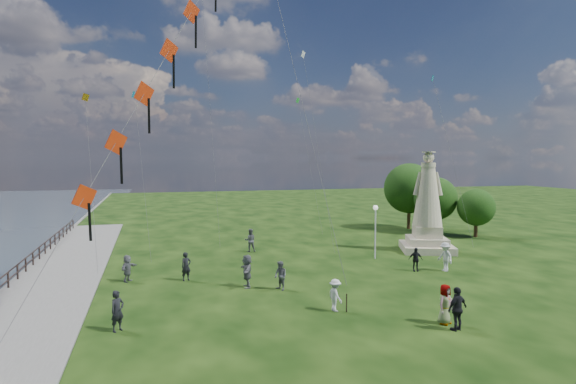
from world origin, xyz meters
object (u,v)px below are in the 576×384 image
object	(u,v)px
person_8	(445,257)
lamppost	(375,220)
person_5	(127,268)
statue	(427,214)
person_4	(445,304)
person_0	(117,311)
person_11	(247,271)
person_6	(186,266)
person_7	(250,240)
person_3	(457,309)
person_1	(281,276)
person_2	(335,295)
person_9	(416,259)

from	to	relation	value
person_8	lamppost	bearing A→B (deg)	-158.33
person_5	person_8	size ratio (longest dim) A/B	0.85
statue	person_4	size ratio (longest dim) A/B	4.43
person_0	person_11	size ratio (longest dim) A/B	0.93
person_6	person_7	size ratio (longest dim) A/B	0.94
person_5	person_8	xyz separation A→B (m)	(19.93, -2.94, 0.14)
statue	person_3	xyz separation A→B (m)	(-8.58, -16.02, -2.05)
person_5	person_6	distance (m)	3.49
person_7	person_1	bearing A→B (deg)	93.70
person_0	person_2	bearing A→B (deg)	-40.97
person_6	person_11	world-z (taller)	person_11
person_0	person_7	bearing A→B (deg)	19.41
person_4	person_5	bearing A→B (deg)	112.00
person_5	person_7	bearing A→B (deg)	-22.73
person_3	person_5	size ratio (longest dim) A/B	1.17
person_1	person_9	size ratio (longest dim) A/B	1.05
person_1	person_3	bearing A→B (deg)	12.32
statue	person_7	distance (m)	14.26
person_3	lamppost	bearing A→B (deg)	-119.09
lamppost	person_11	world-z (taller)	lamppost
person_1	person_9	bearing A→B (deg)	79.19
person_11	lamppost	bearing A→B (deg)	121.41
person_11	person_8	bearing A→B (deg)	96.83
person_3	person_6	world-z (taller)	person_3
person_6	person_9	distance (m)	14.75
person_6	person_9	xyz separation A→B (m)	(14.65, -1.66, -0.08)
person_11	person_9	bearing A→B (deg)	99.73
person_0	person_2	xyz separation A→B (m)	(9.98, -0.03, -0.10)
person_3	person_5	world-z (taller)	person_3
person_0	person_4	world-z (taller)	person_4
person_5	person_8	world-z (taller)	person_8
person_2	person_11	distance (m)	6.33
person_1	person_7	size ratio (longest dim) A/B	0.89
lamppost	person_8	size ratio (longest dim) A/B	2.09
lamppost	person_4	distance (m)	14.16
lamppost	person_5	bearing A→B (deg)	-173.70
lamppost	person_7	xyz separation A→B (m)	(-8.33, 5.14, -1.95)
person_1	person_5	distance (m)	9.42
person_0	person_5	size ratio (longest dim) A/B	1.09
lamppost	person_8	bearing A→B (deg)	-61.35
person_7	person_3	bearing A→B (deg)	111.11
person_2	person_9	bearing A→B (deg)	-61.61
person_3	person_4	distance (m)	0.87
person_1	person_5	bearing A→B (deg)	-139.65
statue	person_6	size ratio (longest dim) A/B	4.59
statue	person_6	world-z (taller)	statue
person_2	person_6	distance (m)	10.27
person_7	person_9	size ratio (longest dim) A/B	1.17
person_7	person_2	bearing A→B (deg)	100.27
person_5	person_11	world-z (taller)	person_11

